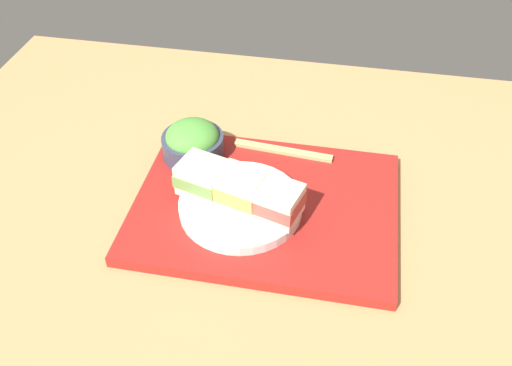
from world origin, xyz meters
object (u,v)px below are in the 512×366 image
at_px(sandwich_near, 280,202).
at_px(salad_bowl, 193,141).
at_px(chopsticks_pair, 283,151).
at_px(sandwich_plate, 241,205).
at_px(sandwich_far, 202,177).
at_px(sandwich_middle, 240,189).

distance_m(sandwich_near, salad_bowl, 0.23).
xyz_separation_m(salad_bowl, chopsticks_pair, (-0.16, -0.04, -0.03)).
relative_size(sandwich_plate, chopsticks_pair, 1.10).
relative_size(sandwich_plate, sandwich_near, 2.29).
bearing_deg(chopsticks_pair, sandwich_plate, 74.05).
distance_m(sandwich_far, salad_bowl, 0.12).
xyz_separation_m(sandwich_plate, salad_bowl, (0.11, -0.12, 0.02)).
bearing_deg(sandwich_plate, sandwich_far, -14.17).
distance_m(sandwich_middle, sandwich_far, 0.07).
bearing_deg(sandwich_middle, chopsticks_pair, -105.95).
relative_size(salad_bowl, chopsticks_pair, 0.60).
bearing_deg(sandwich_plate, sandwich_middle, -90.00).
bearing_deg(salad_bowl, chopsticks_pair, -166.76).
bearing_deg(sandwich_near, sandwich_middle, -14.17).
height_order(sandwich_plate, sandwich_near, sandwich_near).
bearing_deg(salad_bowl, sandwich_far, 113.91).
distance_m(sandwich_plate, sandwich_far, 0.08).
bearing_deg(salad_bowl, sandwich_middle, 132.81).
height_order(sandwich_near, salad_bowl, sandwich_near).
relative_size(sandwich_middle, salad_bowl, 0.81).
distance_m(sandwich_plate, chopsticks_pair, 0.17).
distance_m(salad_bowl, chopsticks_pair, 0.16).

